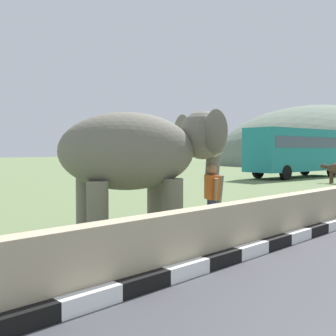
{
  "coord_description": "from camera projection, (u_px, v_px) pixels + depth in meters",
  "views": [
    {
      "loc": [
        -3.7,
        -0.13,
        1.99
      ],
      "look_at": [
        2.7,
        6.23,
        1.6
      ],
      "focal_mm": 44.11,
      "sensor_mm": 36.0,
      "label": 1
    }
  ],
  "objects": [
    {
      "name": "bus_teal",
      "position": [
        296.0,
        149.0,
        30.01
      ],
      "size": [
        9.28,
        3.51,
        3.5
      ],
      "color": "teal",
      "rests_on": "ground_plane"
    },
    {
      "name": "hill_east",
      "position": [
        320.0,
        164.0,
        60.57
      ],
      "size": [
        35.28,
        28.22,
        16.93
      ],
      "color": "slate",
      "rests_on": "ground_plane"
    },
    {
      "name": "person_handler",
      "position": [
        212.0,
        195.0,
        9.84
      ],
      "size": [
        0.41,
        0.61,
        1.66
      ],
      "color": "navy",
      "rests_on": "ground_plane"
    },
    {
      "name": "barrier_parapet",
      "position": [
        212.0,
        234.0,
        7.31
      ],
      "size": [
        28.0,
        0.36,
        1.0
      ],
      "primitive_type": "cube",
      "color": "tan",
      "rests_on": "ground_plane"
    },
    {
      "name": "elephant",
      "position": [
        145.0,
        153.0,
        9.17
      ],
      "size": [
        4.07,
        3.04,
        2.93
      ],
      "color": "#696659",
      "rests_on": "ground_plane"
    },
    {
      "name": "striped_curb",
      "position": [
        118.0,
        292.0,
        5.45
      ],
      "size": [
        16.2,
        0.2,
        0.24
      ],
      "color": "white",
      "rests_on": "ground_plane"
    }
  ]
}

